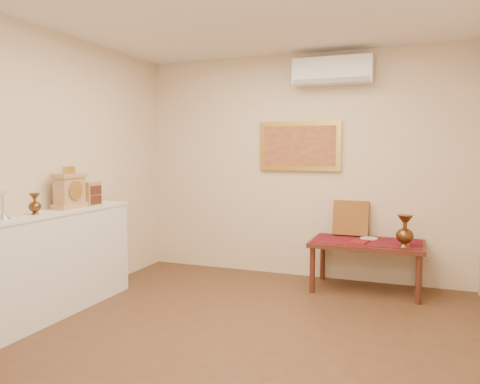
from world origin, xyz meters
The scene contains 16 objects.
floor centered at (0.00, 0.00, 0.00)m, with size 4.50×4.50×0.00m, color brown.
wall_back centered at (0.00, 2.25, 1.35)m, with size 4.00×0.02×2.70m, color beige.
wall_left centered at (-2.00, 0.00, 1.35)m, with size 0.02×4.50×2.70m, color beige.
candlestick centered at (-1.83, -0.48, 1.10)m, with size 0.11×0.11×0.23m, color silver, non-canonical shape.
brass_urn_small centered at (-1.80, -0.17, 1.10)m, with size 0.11×0.11×0.24m, color brown, non-canonical shape.
table_cloth centered at (0.85, 1.88, 0.55)m, with size 1.14×0.59×0.01m, color maroon.
brass_urn_tall centered at (1.24, 1.69, 0.76)m, with size 0.18×0.18×0.40m, color brown, non-canonical shape.
plate centered at (0.86, 1.99, 0.56)m, with size 0.19×0.19×0.01m, color white.
menu centered at (0.78, 1.76, 0.56)m, with size 0.18×0.25×0.01m, color maroon.
cushion centered at (0.64, 2.15, 0.76)m, with size 0.40×0.10×0.40m, color maroon.
display_ledge centered at (-1.82, 0.00, 0.49)m, with size 0.37×2.02×0.98m.
mantel_clock centered at (-1.82, 0.31, 1.15)m, with size 0.17×0.36×0.41m.
wooden_chest centered at (-1.80, 0.58, 1.10)m, with size 0.16×0.21×0.24m.
low_table centered at (0.85, 1.88, 0.48)m, with size 1.20×0.70×0.55m.
painting centered at (0.00, 2.22, 1.60)m, with size 1.00×0.06×0.60m.
ac_unit centered at (0.40, 2.12, 2.45)m, with size 0.90×0.25×0.30m.
Camera 1 is at (1.35, -3.34, 1.54)m, focal length 35.00 mm.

